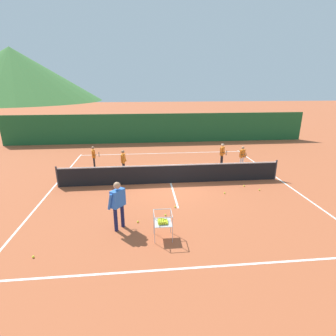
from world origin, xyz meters
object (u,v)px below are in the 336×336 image
object	(u,v)px
student_3	(242,155)
tennis_ball_3	(138,222)
tennis_ball_2	(175,207)
tennis_ball_6	(244,186)
student_2	(222,152)
ball_cart	(162,222)
tennis_ball_0	(165,215)
tennis_net	(171,174)
tennis_ball_4	(33,257)
tennis_ball_1	(225,193)
tennis_ball_7	(259,190)
tennis_ball_8	(114,191)
student_0	(94,155)
student_1	(123,160)
instructor	(118,201)

from	to	relation	value
student_3	tennis_ball_3	world-z (taller)	student_3
tennis_ball_2	tennis_ball_6	distance (m)	4.09
student_2	ball_cart	bearing A→B (deg)	-119.64
student_2	tennis_ball_2	world-z (taller)	student_2
tennis_ball_0	tennis_ball_6	world-z (taller)	same
tennis_net	tennis_ball_4	distance (m)	7.12
student_2	tennis_ball_1	world-z (taller)	student_2
tennis_ball_7	ball_cart	bearing A→B (deg)	-144.70
tennis_ball_8	tennis_ball_4	bearing A→B (deg)	-111.93
tennis_ball_0	tennis_ball_7	xyz separation A→B (m)	(4.60, 1.97, 0.00)
student_0	tennis_ball_1	distance (m)	7.96
tennis_ball_0	tennis_ball_3	distance (m)	1.12
student_1	tennis_ball_6	size ratio (longest dim) A/B	19.66
student_0	student_2	size ratio (longest dim) A/B	0.95
student_0	student_2	xyz separation A→B (m)	(7.66, -0.32, 0.04)
instructor	tennis_ball_8	world-z (taller)	instructor
tennis_net	tennis_ball_4	world-z (taller)	tennis_net
tennis_ball_3	tennis_ball_8	distance (m)	3.10
tennis_net	student_3	world-z (taller)	student_3
tennis_ball_7	student_1	bearing A→B (deg)	154.63
instructor	tennis_ball_2	bearing A→B (deg)	32.80
instructor	student_0	bearing A→B (deg)	106.05
tennis_ball_2	tennis_ball_3	bearing A→B (deg)	-145.15
tennis_ball_4	tennis_ball_0	bearing A→B (deg)	27.48
tennis_net	ball_cart	bearing A→B (deg)	-99.39
instructor	ball_cart	distance (m)	1.66
tennis_net	tennis_ball_6	bearing A→B (deg)	-12.95
student_0	student_3	size ratio (longest dim) A/B	1.03
student_2	student_3	xyz separation A→B (m)	(1.10, -0.42, -0.06)
student_0	student_1	distance (m)	2.18
instructor	tennis_ball_7	size ratio (longest dim) A/B	25.35
tennis_ball_2	tennis_ball_4	xyz separation A→B (m)	(-4.46, -2.72, 0.00)
student_1	tennis_ball_8	world-z (taller)	student_1
student_1	tennis_ball_1	xyz separation A→B (m)	(4.74, -3.25, -0.77)
tennis_ball_6	tennis_ball_3	bearing A→B (deg)	-150.13
student_0	tennis_ball_6	xyz separation A→B (m)	(7.75, -3.74, -0.75)
student_0	tennis_ball_8	bearing A→B (deg)	-68.40
student_2	tennis_ball_6	size ratio (longest dim) A/B	20.09
instructor	tennis_ball_8	xyz separation A→B (m)	(-0.51, 3.21, -1.00)
tennis_ball_7	tennis_ball_8	distance (m)	6.79
student_2	tennis_ball_8	xyz separation A→B (m)	(-6.16, -3.47, -0.79)
student_1	tennis_ball_6	bearing A→B (deg)	-22.88
tennis_ball_0	tennis_ball_4	size ratio (longest dim) A/B	1.00
tennis_ball_0	tennis_net	bearing A→B (deg)	80.41
instructor	tennis_ball_7	bearing A→B (deg)	23.34
tennis_ball_7	tennis_ball_1	bearing A→B (deg)	-173.91
tennis_ball_2	tennis_net	bearing A→B (deg)	87.57
student_0	tennis_ball_7	world-z (taller)	student_0
tennis_net	ball_cart	distance (m)	4.85
student_1	student_3	distance (m)	6.97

